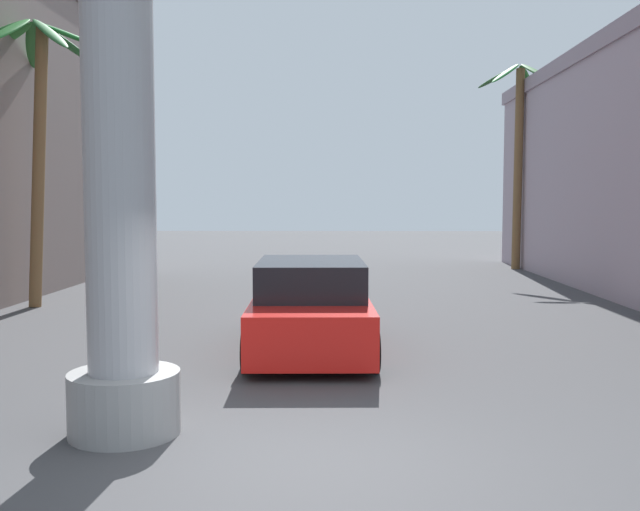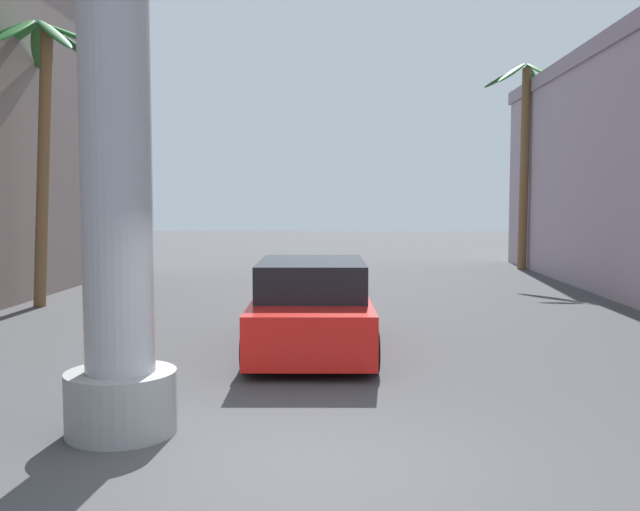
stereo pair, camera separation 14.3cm
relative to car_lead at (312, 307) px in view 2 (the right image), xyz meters
The scene contains 4 objects.
ground_plane 4.38m from the car_lead, 87.55° to the left, with size 92.25×92.25×0.00m, color #424244.
car_lead is the anchor object (origin of this frame).
palm_tree_mid_left 9.48m from the car_lead, 143.66° to the left, with size 3.39×3.38×7.02m.
palm_tree_far_right 17.32m from the car_lead, 63.97° to the left, with size 3.23×3.25×7.79m.
Camera 2 is at (0.39, -6.61, 2.58)m, focal length 40.00 mm.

